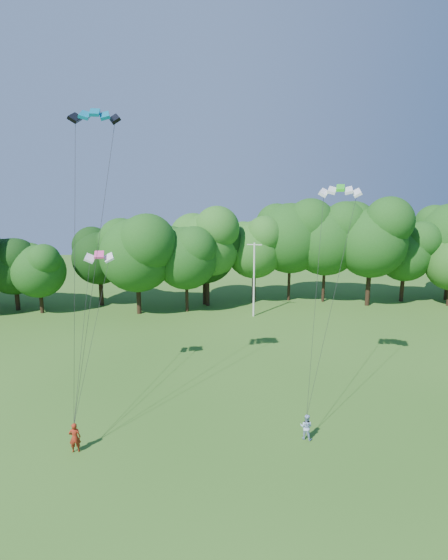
{
  "coord_description": "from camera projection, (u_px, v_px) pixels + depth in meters",
  "views": [
    {
      "loc": [
        -1.09,
        -15.44,
        14.46
      ],
      "look_at": [
        1.29,
        13.0,
        8.32
      ],
      "focal_mm": 28.0,
      "sensor_mm": 36.0,
      "label": 1
    }
  ],
  "objects": [
    {
      "name": "ground",
      "position": [
        219.0,
        541.0,
        18.17
      ],
      "size": [
        160.0,
        160.0,
        0.0
      ],
      "primitive_type": "plane",
      "color": "#295918",
      "rests_on": "ground"
    },
    {
      "name": "kite_pink",
      "position": [
        99.0,
        255.0,
        30.53
      ],
      "size": [
        2.04,
        1.16,
        0.46
      ],
      "rotation": [
        0.0,
        0.0,
        0.12
      ],
      "color": "#FF4695",
      "rests_on": "ground"
    },
    {
      "name": "tree_back_center",
      "position": [
        205.0,
        243.0,
        53.13
      ],
      "size": [
        8.44,
        8.44,
        12.27
      ],
      "color": "black",
      "rests_on": "ground"
    },
    {
      "name": "kite_flyer_left",
      "position": [
        75.0,
        437.0,
        24.11
      ],
      "size": [
        0.67,
        0.47,
        1.74
      ],
      "primitive_type": "imported",
      "rotation": [
        0.0,
        0.0,
        3.23
      ],
      "color": "maroon",
      "rests_on": "ground"
    },
    {
      "name": "utility_pole",
      "position": [
        254.0,
        279.0,
        48.74
      ],
      "size": [
        1.59,
        0.7,
        8.4
      ],
      "rotation": [
        0.0,
        0.0,
        -0.38
      ],
      "color": "silver",
      "rests_on": "ground"
    },
    {
      "name": "kite_flyer_right",
      "position": [
        306.0,
        427.0,
        25.37
      ],
      "size": [
        0.94,
        0.87,
        1.54
      ],
      "primitive_type": "imported",
      "rotation": [
        0.0,
        0.0,
        2.63
      ],
      "color": "#A6C2E6",
      "rests_on": "ground"
    },
    {
      "name": "kite_green",
      "position": [
        340.0,
        188.0,
        28.02
      ],
      "size": [
        2.83,
        1.99,
        0.48
      ],
      "rotation": [
        0.0,
        0.0,
        -0.35
      ],
      "color": "#2ED620",
      "rests_on": "ground"
    },
    {
      "name": "kite_teal",
      "position": [
        95.0,
        112.0,
        24.45
      ],
      "size": [
        2.8,
        1.45,
        0.61
      ],
      "rotation": [
        0.0,
        0.0,
        0.1
      ],
      "color": "#057296",
      "rests_on": "ground"
    }
  ]
}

